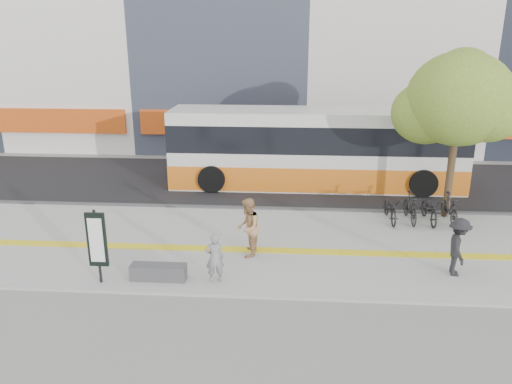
# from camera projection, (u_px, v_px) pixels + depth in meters

# --- Properties ---
(ground) EXTENTS (120.00, 120.00, 0.00)m
(ground) POSITION_uv_depth(u_px,v_px,m) (252.00, 266.00, 15.29)
(ground) COLOR slate
(ground) RESTS_ON ground
(sidewalk) EXTENTS (40.00, 7.00, 0.08)m
(sidewalk) POSITION_uv_depth(u_px,v_px,m) (255.00, 245.00, 16.70)
(sidewalk) COLOR gray
(sidewalk) RESTS_ON ground
(tactile_strip) EXTENTS (40.00, 0.45, 0.01)m
(tactile_strip) POSITION_uv_depth(u_px,v_px,m) (254.00, 250.00, 16.21)
(tactile_strip) COLOR yellow
(tactile_strip) RESTS_ON sidewalk
(street) EXTENTS (40.00, 8.00, 0.06)m
(street) POSITION_uv_depth(u_px,v_px,m) (266.00, 182.00, 23.82)
(street) COLOR black
(street) RESTS_ON ground
(curb) EXTENTS (40.00, 0.25, 0.14)m
(curb) POSITION_uv_depth(u_px,v_px,m) (261.00, 209.00, 20.01)
(curb) COLOR #38383B
(curb) RESTS_ON ground
(bench) EXTENTS (1.60, 0.45, 0.45)m
(bench) POSITION_uv_depth(u_px,v_px,m) (159.00, 272.00, 14.23)
(bench) COLOR #38383B
(bench) RESTS_ON sidewalk
(signboard) EXTENTS (0.55, 0.10, 2.20)m
(signboard) POSITION_uv_depth(u_px,v_px,m) (97.00, 241.00, 13.72)
(signboard) COLOR black
(signboard) RESTS_ON sidewalk
(street_tree) EXTENTS (4.40, 3.80, 6.31)m
(street_tree) POSITION_uv_depth(u_px,v_px,m) (458.00, 101.00, 17.99)
(street_tree) COLOR #382819
(street_tree) RESTS_ON sidewalk
(bus) EXTENTS (13.24, 3.14, 3.52)m
(bus) POSITION_uv_depth(u_px,v_px,m) (315.00, 151.00, 22.67)
(bus) COLOR beige
(bus) RESTS_ON street
(bicycle_row) EXTENTS (2.80, 1.91, 1.10)m
(bicycle_row) POSITION_uv_depth(u_px,v_px,m) (419.00, 208.00, 18.50)
(bicycle_row) COLOR black
(bicycle_row) RESTS_ON sidewalk
(seated_woman) EXTENTS (0.60, 0.45, 1.47)m
(seated_woman) POSITION_uv_depth(u_px,v_px,m) (215.00, 258.00, 13.94)
(seated_woman) COLOR black
(seated_woman) RESTS_ON sidewalk
(pedestrian_tan) EXTENTS (0.78, 0.97, 1.90)m
(pedestrian_tan) POSITION_uv_depth(u_px,v_px,m) (248.00, 228.00, 15.56)
(pedestrian_tan) COLOR #A77B4F
(pedestrian_tan) RESTS_ON sidewalk
(pedestrian_dark) EXTENTS (0.79, 1.21, 1.75)m
(pedestrian_dark) POSITION_uv_depth(u_px,v_px,m) (458.00, 247.00, 14.32)
(pedestrian_dark) COLOR black
(pedestrian_dark) RESTS_ON sidewalk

